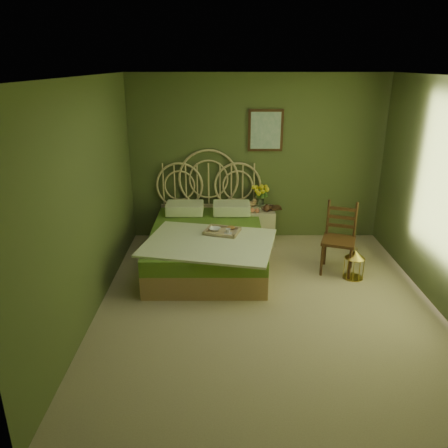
{
  "coord_description": "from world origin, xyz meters",
  "views": [
    {
      "loc": [
        -0.53,
        -4.57,
        2.73
      ],
      "look_at": [
        -0.51,
        1.0,
        0.67
      ],
      "focal_mm": 35.0,
      "sensor_mm": 36.0,
      "label": 1
    }
  ],
  "objects_px": {
    "birdcage": "(354,265)",
    "bed": "(207,242)",
    "nightstand": "(258,221)",
    "chair": "(338,233)"
  },
  "relations": [
    {
      "from": "bed",
      "to": "chair",
      "type": "relative_size",
      "value": 2.41
    },
    {
      "from": "bed",
      "to": "nightstand",
      "type": "distance_m",
      "value": 1.12
    },
    {
      "from": "birdcage",
      "to": "chair",
      "type": "bearing_deg",
      "value": 124.3
    },
    {
      "from": "bed",
      "to": "chair",
      "type": "bearing_deg",
      "value": -7.07
    },
    {
      "from": "birdcage",
      "to": "bed",
      "type": "bearing_deg",
      "value": 166.03
    },
    {
      "from": "bed",
      "to": "nightstand",
      "type": "xyz_separation_m",
      "value": [
        0.79,
        0.8,
        0.04
      ]
    },
    {
      "from": "bed",
      "to": "birdcage",
      "type": "distance_m",
      "value": 2.05
    },
    {
      "from": "nightstand",
      "to": "birdcage",
      "type": "distance_m",
      "value": 1.76
    },
    {
      "from": "nightstand",
      "to": "birdcage",
      "type": "xyz_separation_m",
      "value": [
        1.19,
        -1.29,
        -0.16
      ]
    },
    {
      "from": "bed",
      "to": "birdcage",
      "type": "height_order",
      "value": "bed"
    }
  ]
}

